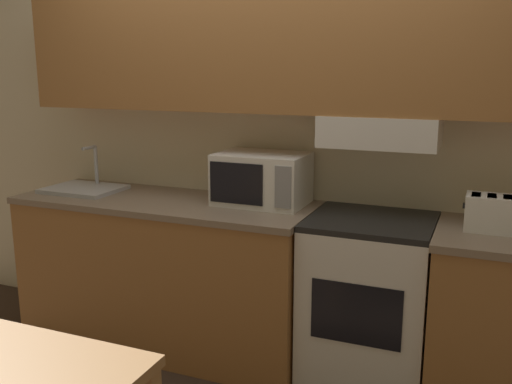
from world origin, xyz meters
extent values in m
plane|color=#3D2D23|center=(0.00, 0.00, 0.00)|extent=(16.00, 16.00, 0.00)
cube|color=beige|center=(0.00, 0.03, 1.27)|extent=(5.41, 0.05, 2.55)
cube|color=#A36B38|center=(0.00, -0.16, 1.75)|extent=(3.01, 0.32, 0.67)
cube|color=white|center=(0.57, -0.16, 1.33)|extent=(0.60, 0.34, 0.16)
cube|color=#A36B38|center=(-0.63, -0.31, 0.43)|extent=(1.75, 0.63, 0.87)
cube|color=#84705B|center=(-0.63, -0.31, 0.88)|extent=(1.77, 0.65, 0.04)
cube|color=#A36B38|center=(1.20, -0.31, 0.43)|extent=(0.60, 0.63, 0.87)
cube|color=#84705B|center=(1.20, -0.31, 0.88)|extent=(0.62, 0.65, 0.04)
cube|color=white|center=(0.57, -0.29, 0.44)|extent=(0.63, 0.58, 0.87)
cube|color=black|center=(0.57, -0.29, 0.89)|extent=(0.63, 0.58, 0.03)
cube|color=black|center=(0.57, -0.59, 0.50)|extent=(0.44, 0.01, 0.31)
cylinder|color=black|center=(0.43, -0.41, 0.90)|extent=(0.09, 0.09, 0.01)
cylinder|color=black|center=(0.71, -0.41, 0.90)|extent=(0.09, 0.09, 0.01)
cylinder|color=black|center=(0.43, -0.17, 0.90)|extent=(0.09, 0.09, 0.01)
cylinder|color=black|center=(0.71, -0.17, 0.90)|extent=(0.09, 0.09, 0.01)
cube|color=white|center=(-0.06, -0.20, 1.04)|extent=(0.50, 0.35, 0.29)
cube|color=black|center=(-0.14, -0.38, 1.04)|extent=(0.31, 0.01, 0.22)
cube|color=gray|center=(0.12, -0.38, 1.04)|extent=(0.09, 0.01, 0.22)
cube|color=white|center=(1.16, -0.30, 0.99)|extent=(0.29, 0.16, 0.17)
cube|color=black|center=(1.01, -0.30, 1.01)|extent=(0.01, 0.02, 0.02)
cube|color=black|center=(1.06, -0.30, 1.07)|extent=(0.04, 0.12, 0.01)
cube|color=black|center=(1.13, -0.30, 1.07)|extent=(0.04, 0.12, 0.01)
cube|color=black|center=(1.20, -0.30, 1.07)|extent=(0.04, 0.12, 0.01)
cube|color=#B7BABF|center=(-1.21, -0.31, 0.91)|extent=(0.45, 0.35, 0.02)
cube|color=#4C4F54|center=(-1.21, -0.33, 0.92)|extent=(0.38, 0.26, 0.01)
cylinder|color=#B7BABF|center=(-1.21, -0.18, 1.04)|extent=(0.02, 0.02, 0.24)
cylinder|color=#B7BABF|center=(-1.21, -0.24, 1.16)|extent=(0.02, 0.12, 0.02)
camera|label=1|loc=(1.10, -3.10, 1.66)|focal=40.00mm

